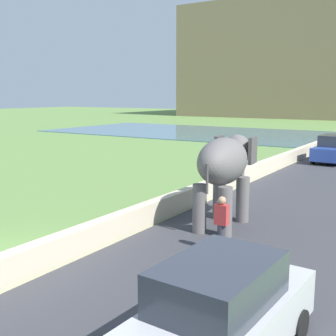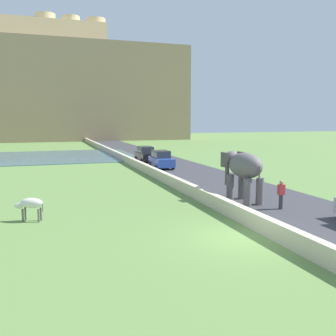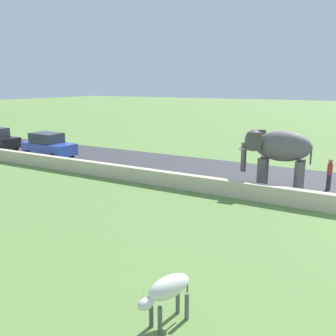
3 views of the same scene
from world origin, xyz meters
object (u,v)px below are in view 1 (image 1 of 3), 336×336
Objects in this scene: elephant at (225,166)px; car_silver at (223,312)px; person_beside_elephant at (221,224)px; car_blue at (333,149)px.

car_silver is (3.17, -6.79, -1.14)m from elephant.
elephant is 2.82m from person_beside_elephant.
elephant is at bearing 115.03° from car_silver.
car_blue is at bearing 97.84° from car_silver.
car_blue and car_silver have the same top height.
person_beside_elephant is at bearing -86.88° from car_blue.
person_beside_elephant is at bearing -66.44° from elephant.
car_silver is (2.14, -4.43, 0.03)m from person_beside_elephant.
car_silver reaches higher than person_beside_elephant.
elephant is 16.11m from car_blue.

